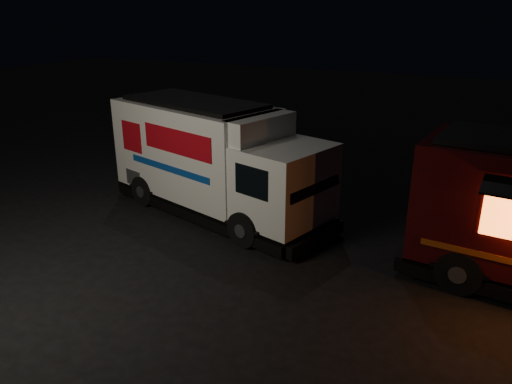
{
  "coord_description": "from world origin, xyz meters",
  "views": [
    {
      "loc": [
        5.4,
        -8.89,
        5.98
      ],
      "look_at": [
        0.23,
        2.0,
        1.47
      ],
      "focal_mm": 35.0,
      "sensor_mm": 36.0,
      "label": 1
    }
  ],
  "objects": [
    {
      "name": "white_truck",
      "position": [
        -1.67,
        3.41,
        1.68
      ],
      "size": [
        7.83,
        4.56,
        3.36
      ],
      "primitive_type": null,
      "rotation": [
        0.0,
        0.0,
        -0.29
      ],
      "color": "silver",
      "rests_on": "ground"
    },
    {
      "name": "ground",
      "position": [
        0.0,
        0.0,
        0.0
      ],
      "size": [
        80.0,
        80.0,
        0.0
      ],
      "primitive_type": "plane",
      "color": "black",
      "rests_on": "ground"
    }
  ]
}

